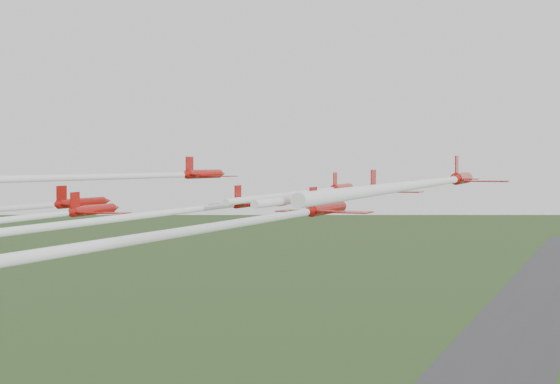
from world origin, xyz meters
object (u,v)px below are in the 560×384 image
at_px(jet_row2_right, 363,191).
at_px(jet_row3_right, 442,181).
at_px(jet_row3_mid, 172,212).
at_px(jet_row2_left, 141,176).
at_px(jet_lead, 323,190).
at_px(jet_row4_left, 29,217).
at_px(jet_row4_right, 226,225).

xyz_separation_m(jet_row2_right, jet_row3_right, (12.45, -18.44, 1.59)).
bearing_deg(jet_row3_mid, jet_row2_left, 126.40).
relative_size(jet_row2_right, jet_row3_right, 0.80).
bearing_deg(jet_row2_right, jet_row3_right, -57.54).
relative_size(jet_lead, jet_row4_left, 1.08).
xyz_separation_m(jet_row3_right, jet_row4_right, (-8.72, -21.58, -2.34)).
relative_size(jet_row2_left, jet_row4_left, 1.38).
height_order(jet_row2_left, jet_row2_right, jet_row2_left).
distance_m(jet_row3_right, jet_row4_left, 34.70).
bearing_deg(jet_row3_right, jet_row3_mid, -164.14).
distance_m(jet_lead, jet_row3_mid, 37.99).
distance_m(jet_lead, jet_row2_right, 15.30).
relative_size(jet_row3_mid, jet_row4_right, 0.94).
bearing_deg(jet_row4_left, jet_row4_right, -28.95).
relative_size(jet_row2_left, jet_row3_right, 1.13).
bearing_deg(jet_row4_right, jet_row3_mid, 130.33).
bearing_deg(jet_row4_right, jet_row4_left, 157.35).
bearing_deg(jet_row3_mid, jet_row2_right, 67.92).
xyz_separation_m(jet_row2_right, jet_row3_mid, (-8.74, -25.82, -1.04)).
distance_m(jet_lead, jet_row4_left, 44.10).
height_order(jet_row3_mid, jet_row4_right, jet_row4_right).
height_order(jet_lead, jet_row2_right, jet_row2_right).
bearing_deg(jet_row4_left, jet_row2_left, 93.11).
bearing_deg(jet_row3_mid, jet_row4_left, -160.03).
distance_m(jet_row2_left, jet_row3_right, 38.26).
relative_size(jet_lead, jet_row3_mid, 0.80).
distance_m(jet_row2_left, jet_row4_right, 43.06).
relative_size(jet_row2_right, jet_row4_right, 0.67).
bearing_deg(jet_lead, jet_row4_left, -109.15).
bearing_deg(jet_row2_left, jet_row3_right, -18.96).
xyz_separation_m(jet_lead, jet_row3_mid, (0.54, -37.98, -0.65)).
height_order(jet_row2_right, jet_row3_mid, jet_row2_right).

